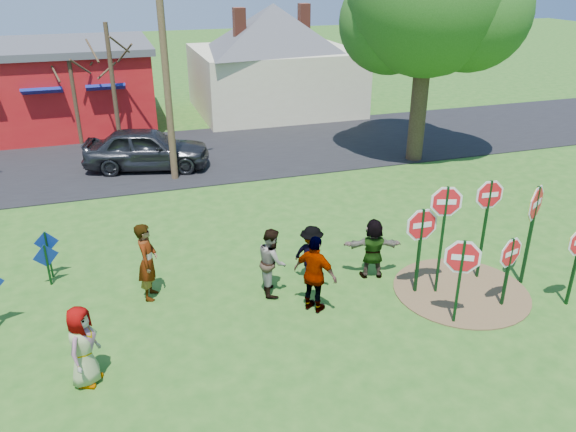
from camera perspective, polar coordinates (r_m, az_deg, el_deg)
The scene contains 24 objects.
ground at distance 13.23m, azimuth -1.92°, elevation -8.64°, with size 120.00×120.00×0.00m, color #255A19.
road at distance 23.52m, azimuth -9.79°, elevation 6.14°, with size 120.00×7.50×0.04m, color black.
dirt_patch at distance 14.20m, azimuth 17.14°, elevation -7.26°, with size 3.20×3.20×0.03m, color brown.
red_building at distance 29.27m, azimuth -23.05°, elevation 12.09°, with size 9.40×7.69×3.90m.
cream_house at distance 30.24m, azimuth -1.47°, elevation 16.12°, with size 9.40×9.40×6.50m.
stop_sign_a at distance 12.32m, azimuth 17.22°, elevation -4.68°, with size 0.93×0.51×2.13m.
stop_sign_b at distance 13.08m, azimuth 15.66°, elevation 0.30°, with size 0.94×0.31×2.84m.
stop_sign_c at distance 14.10m, azimuth 19.62°, elevation 0.86°, with size 0.96×0.09×2.72m.
stop_sign_d at distance 14.27m, azimuth 23.76°, elevation 0.46°, with size 0.99×0.61×2.70m.
stop_sign_e at distance 13.38m, azimuth 21.61°, elevation -3.98°, with size 0.92×0.27×1.84m.
stop_sign_g at distance 13.16m, azimuth 13.36°, elevation -1.64°, with size 1.06×0.07×2.30m.
blue_diamond_c at distance 14.72m, azimuth -23.31°, elevation -4.17°, with size 0.58×0.22×1.09m.
blue_diamond_d at distance 15.00m, azimuth -23.23°, elevation -3.09°, with size 0.58×0.05×1.27m.
person_a at distance 11.15m, azimuth -20.14°, elevation -12.31°, with size 0.79×0.52×1.63m, color #3B3E7B.
person_b at distance 13.31m, azimuth -14.08°, elevation -4.49°, with size 0.69×0.45×1.89m, color #1E6E6F.
person_c at distance 13.18m, azimuth -1.63°, elevation -4.60°, with size 0.80×0.63×1.65m, color brown.
person_d at distance 13.54m, azimuth 2.40°, elevation -4.05°, with size 0.99×0.57×1.54m, color #353539.
person_e at distance 12.45m, azimuth 2.78°, elevation -5.97°, with size 1.08×0.45×1.84m, color #543560.
person_f at distance 14.00m, azimuth 8.63°, elevation -3.28°, with size 1.44×0.46×1.55m, color #255A30.
suv at distance 21.96m, azimuth -14.14°, elevation 6.67°, with size 1.86×4.61×1.57m, color #2C2B2F.
utility_pole at distance 19.93m, azimuth -12.39°, elevation 15.05°, with size 1.89×0.68×7.96m.
leafy_tree at distance 22.21m, azimuth 14.44°, elevation 20.19°, with size 6.44×5.87×9.15m.
bare_tree_east at distance 24.18m, azimuth -17.52°, elevation 13.98°, with size 1.80×1.80×5.14m.
bare_tree_extra at distance 25.70m, azimuth -21.01°, elevation 12.16°, with size 1.80×1.80×3.85m.
Camera 1 is at (-3.00, -10.71, 7.17)m, focal length 35.00 mm.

